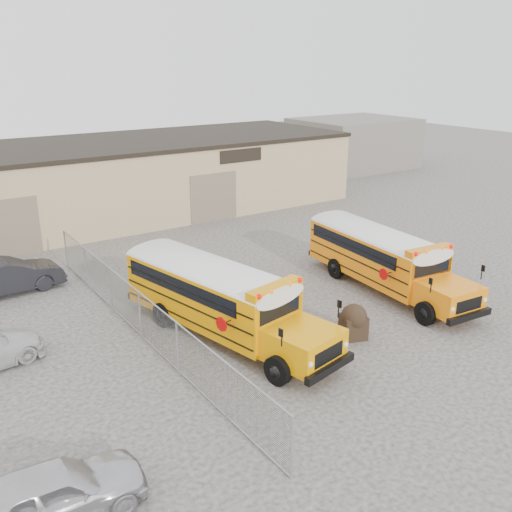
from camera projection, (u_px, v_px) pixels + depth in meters
ground at (321, 326)px, 21.65m from camera, size 120.00×120.00×0.00m
warehouse at (120, 177)px, 36.51m from camera, size 30.20×10.20×4.67m
chainlink_fence at (140, 314)px, 20.53m from camera, size 0.07×18.07×1.81m
distant_building_right at (353, 143)px, 52.38m from camera, size 10.00×8.00×4.40m
school_bus_left at (129, 257)px, 24.31m from camera, size 4.12×9.65×2.75m
school_bus_right at (311, 224)px, 29.34m from camera, size 3.14×9.20×2.65m
tarp_bundle at (354, 321)px, 20.54m from camera, size 1.08×1.03×1.30m
car_silver at (53, 494)px, 12.37m from camera, size 4.08×1.70×1.38m
car_dark at (6, 277)px, 24.41m from camera, size 4.76×1.93×1.54m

